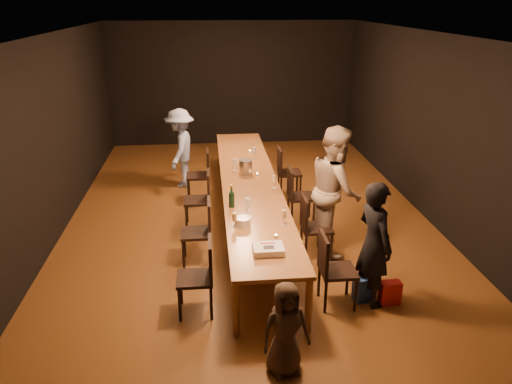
{
  "coord_description": "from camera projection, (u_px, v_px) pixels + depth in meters",
  "views": [
    {
      "loc": [
        -0.64,
        -7.48,
        3.49
      ],
      "look_at": [
        -0.01,
        -1.12,
        1.0
      ],
      "focal_mm": 35.0,
      "sensor_mm": 36.0,
      "label": 1
    }
  ],
  "objects": [
    {
      "name": "ground",
      "position": [
        250.0,
        224.0,
        8.26
      ],
      "size": [
        10.0,
        10.0,
        0.0
      ],
      "primitive_type": "plane",
      "color": "#482912",
      "rests_on": "ground"
    },
    {
      "name": "room_shell",
      "position": [
        249.0,
        99.0,
        7.51
      ],
      "size": [
        6.04,
        10.04,
        3.02
      ],
      "color": "black",
      "rests_on": "ground"
    },
    {
      "name": "table",
      "position": [
        250.0,
        184.0,
        8.01
      ],
      "size": [
        0.9,
        6.0,
        0.75
      ],
      "color": "brown",
      "rests_on": "ground"
    },
    {
      "name": "chair_right_0",
      "position": [
        338.0,
        270.0,
        5.94
      ],
      "size": [
        0.42,
        0.42,
        0.93
      ],
      "primitive_type": null,
      "rotation": [
        0.0,
        0.0,
        -1.57
      ],
      "color": "black",
      "rests_on": "ground"
    },
    {
      "name": "chair_right_1",
      "position": [
        317.0,
        227.0,
        7.06
      ],
      "size": [
        0.42,
        0.42,
        0.93
      ],
      "primitive_type": null,
      "rotation": [
        0.0,
        0.0,
        -1.57
      ],
      "color": "black",
      "rests_on": "ground"
    },
    {
      "name": "chair_right_2",
      "position": [
        301.0,
        196.0,
        8.17
      ],
      "size": [
        0.42,
        0.42,
        0.93
      ],
      "primitive_type": null,
      "rotation": [
        0.0,
        0.0,
        -1.57
      ],
      "color": "black",
      "rests_on": "ground"
    },
    {
      "name": "chair_right_3",
      "position": [
        290.0,
        172.0,
        9.28
      ],
      "size": [
        0.42,
        0.42,
        0.93
      ],
      "primitive_type": null,
      "rotation": [
        0.0,
        0.0,
        -1.57
      ],
      "color": "black",
      "rests_on": "ground"
    },
    {
      "name": "chair_left_0",
      "position": [
        195.0,
        277.0,
        5.79
      ],
      "size": [
        0.42,
        0.42,
        0.93
      ],
      "primitive_type": null,
      "rotation": [
        0.0,
        0.0,
        1.57
      ],
      "color": "black",
      "rests_on": "ground"
    },
    {
      "name": "chair_left_1",
      "position": [
        196.0,
        232.0,
        6.9
      ],
      "size": [
        0.42,
        0.42,
        0.93
      ],
      "primitive_type": null,
      "rotation": [
        0.0,
        0.0,
        1.57
      ],
      "color": "black",
      "rests_on": "ground"
    },
    {
      "name": "chair_left_2",
      "position": [
        197.0,
        200.0,
        8.01
      ],
      "size": [
        0.42,
        0.42,
        0.93
      ],
      "primitive_type": null,
      "rotation": [
        0.0,
        0.0,
        1.57
      ],
      "color": "black",
      "rests_on": "ground"
    },
    {
      "name": "chair_left_3",
      "position": [
        198.0,
        175.0,
        9.13
      ],
      "size": [
        0.42,
        0.42,
        0.93
      ],
      "primitive_type": null,
      "rotation": [
        0.0,
        0.0,
        1.57
      ],
      "color": "black",
      "rests_on": "ground"
    },
    {
      "name": "woman_birthday",
      "position": [
        374.0,
        244.0,
        5.89
      ],
      "size": [
        0.52,
        0.65,
        1.56
      ],
      "primitive_type": "imported",
      "rotation": [
        0.0,
        0.0,
        1.87
      ],
      "color": "black",
      "rests_on": "ground"
    },
    {
      "name": "woman_tan",
      "position": [
        335.0,
        190.0,
        7.14
      ],
      "size": [
        0.78,
        0.96,
        1.86
      ],
      "primitive_type": "imported",
      "rotation": [
        0.0,
        0.0,
        1.48
      ],
      "color": "tan",
      "rests_on": "ground"
    },
    {
      "name": "man_blue",
      "position": [
        180.0,
        148.0,
        9.68
      ],
      "size": [
        0.74,
        1.08,
        1.54
      ],
      "primitive_type": "imported",
      "rotation": [
        0.0,
        0.0,
        -1.75
      ],
      "color": "#7F96C5",
      "rests_on": "ground"
    },
    {
      "name": "child",
      "position": [
        286.0,
        329.0,
        4.83
      ],
      "size": [
        0.54,
        0.41,
        1.0
      ],
      "primitive_type": "imported",
      "rotation": [
        0.0,
        0.0,
        0.21
      ],
      "color": "#3C2E22",
      "rests_on": "ground"
    },
    {
      "name": "gift_bag_red",
      "position": [
        390.0,
        293.0,
        6.06
      ],
      "size": [
        0.26,
        0.16,
        0.3
      ],
      "primitive_type": "cube",
      "rotation": [
        0.0,
        0.0,
        0.07
      ],
      "color": "red",
      "rests_on": "ground"
    },
    {
      "name": "gift_bag_blue",
      "position": [
        364.0,
        288.0,
        6.14
      ],
      "size": [
        0.29,
        0.23,
        0.32
      ],
      "primitive_type": "cube",
      "rotation": [
        0.0,
        0.0,
        0.26
      ],
      "color": "#2951B5",
      "rests_on": "ground"
    },
    {
      "name": "birthday_cake",
      "position": [
        268.0,
        249.0,
        5.74
      ],
      "size": [
        0.35,
        0.28,
        0.08
      ],
      "rotation": [
        0.0,
        0.0,
        -0.0
      ],
      "color": "white",
      "rests_on": "table"
    },
    {
      "name": "plate_stack",
      "position": [
        243.0,
        222.0,
        6.4
      ],
      "size": [
        0.25,
        0.25,
        0.12
      ],
      "primitive_type": "cylinder",
      "rotation": [
        0.0,
        0.0,
        -0.21
      ],
      "color": "white",
      "rests_on": "table"
    },
    {
      "name": "champagne_bottle",
      "position": [
        232.0,
        196.0,
        6.94
      ],
      "size": [
        0.09,
        0.09,
        0.33
      ],
      "primitive_type": null,
      "rotation": [
        0.0,
        0.0,
        0.23
      ],
      "color": "black",
      "rests_on": "table"
    },
    {
      "name": "ice_bucket",
      "position": [
        246.0,
        167.0,
        8.29
      ],
      "size": [
        0.28,
        0.28,
        0.24
      ],
      "primitive_type": "cylinder",
      "rotation": [
        0.0,
        0.0,
        -0.31
      ],
      "color": "#A3A2A7",
      "rests_on": "table"
    },
    {
      "name": "wineglass_0",
      "position": [
        235.0,
        220.0,
        6.34
      ],
      "size": [
        0.06,
        0.06,
        0.21
      ],
      "primitive_type": null,
      "color": "beige",
      "rests_on": "table"
    },
    {
      "name": "wineglass_1",
      "position": [
        284.0,
        218.0,
        6.42
      ],
      "size": [
        0.06,
        0.06,
        0.21
      ],
      "primitive_type": null,
      "color": "beige",
      "rests_on": "table"
    },
    {
      "name": "wineglass_2",
      "position": [
        248.0,
        205.0,
        6.79
      ],
      "size": [
        0.06,
        0.06,
        0.21
      ],
      "primitive_type": null,
      "color": "silver",
      "rests_on": "table"
    },
    {
      "name": "wineglass_3",
      "position": [
        274.0,
        182.0,
        7.67
      ],
      "size": [
        0.06,
        0.06,
        0.21
      ],
      "primitive_type": null,
      "color": "beige",
      "rests_on": "table"
    },
    {
      "name": "wineglass_4",
      "position": [
        235.0,
        165.0,
        8.44
      ],
      "size": [
        0.06,
        0.06,
        0.21
      ],
      "primitive_type": null,
      "color": "silver",
      "rests_on": "table"
    },
    {
      "name": "wineglass_5",
      "position": [
        254.0,
        153.0,
        9.11
      ],
      "size": [
        0.06,
        0.06,
        0.21
      ],
      "primitive_type": null,
      "color": "silver",
      "rests_on": "table"
    },
    {
      "name": "tealight_near",
      "position": [
        276.0,
        236.0,
        6.12
      ],
      "size": [
        0.05,
        0.05,
        0.03
      ],
      "primitive_type": "cylinder",
      "color": "#B2B7B2",
      "rests_on": "table"
    },
    {
      "name": "tealight_mid",
      "position": [
        257.0,
        174.0,
        8.25
      ],
      "size": [
        0.05,
        0.05,
        0.03
      ],
      "primitive_type": "cylinder",
      "color": "#B2B7B2",
      "rests_on": "table"
    },
    {
      "name": "tealight_far",
      "position": [
        250.0,
        151.0,
        9.49
      ],
      "size": [
        0.05,
        0.05,
        0.03
      ],
      "primitive_type": "cylinder",
      "color": "#B2B7B2",
      "rests_on": "table"
    }
  ]
}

